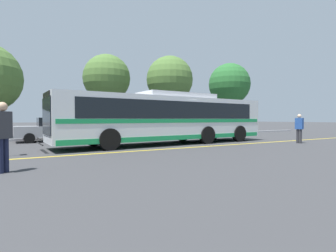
% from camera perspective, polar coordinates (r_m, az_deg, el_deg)
% --- Properties ---
extents(ground_plane, '(220.00, 220.00, 0.00)m').
position_cam_1_polar(ground_plane, '(14.93, -0.35, -3.92)').
color(ground_plane, '#38383A').
extents(lane_strip_0, '(32.63, 0.20, 0.01)m').
position_cam_1_polar(lane_strip_0, '(13.10, 4.84, -4.67)').
color(lane_strip_0, gold).
rests_on(lane_strip_0, ground_plane).
extents(curb_strip, '(40.63, 0.36, 0.15)m').
position_cam_1_polar(curb_strip, '(20.84, -9.06, -2.18)').
color(curb_strip, '#99999E').
rests_on(curb_strip, ground_plane).
extents(transit_bus, '(13.04, 3.18, 2.90)m').
position_cam_1_polar(transit_bus, '(14.89, 0.05, 1.86)').
color(transit_bus, silver).
rests_on(transit_bus, ground_plane).
extents(parked_car_1, '(4.17, 2.01, 1.50)m').
position_cam_1_polar(parked_car_1, '(18.24, -24.04, -0.69)').
color(parked_car_1, '#9E9EA3').
rests_on(parked_car_1, ground_plane).
extents(parked_car_2, '(4.00, 1.98, 1.42)m').
position_cam_1_polar(parked_car_2, '(19.11, -8.69, -0.59)').
color(parked_car_2, '#9E9EA3').
rests_on(parked_car_2, ground_plane).
extents(parked_car_3, '(4.18, 1.87, 1.33)m').
position_cam_1_polar(parked_car_3, '(21.56, 3.84, -0.44)').
color(parked_car_3, navy).
rests_on(parked_car_3, ground_plane).
extents(pedestrian_0, '(0.29, 0.45, 1.70)m').
position_cam_1_polar(pedestrian_0, '(17.11, 26.67, -0.13)').
color(pedestrian_0, '#2D2D33').
rests_on(pedestrian_0, ground_plane).
extents(pedestrian_1, '(0.45, 0.46, 1.86)m').
position_cam_1_polar(pedestrian_1, '(8.11, -32.29, -1.13)').
color(pedestrian_1, '#191E38').
rests_on(pedestrian_1, ground_plane).
extents(tree_1, '(4.69, 4.69, 7.75)m').
position_cam_1_polar(tree_1, '(31.03, 13.21, 8.86)').
color(tree_1, '#513823').
rests_on(tree_1, ground_plane).
extents(tree_2, '(4.29, 4.29, 7.22)m').
position_cam_1_polar(tree_2, '(24.57, 0.37, 10.08)').
color(tree_2, '#513823').
rests_on(tree_2, ground_plane).
extents(tree_3, '(4.16, 4.16, 7.15)m').
position_cam_1_polar(tree_3, '(24.27, -13.19, 10.12)').
color(tree_3, '#513823').
rests_on(tree_3, ground_plane).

